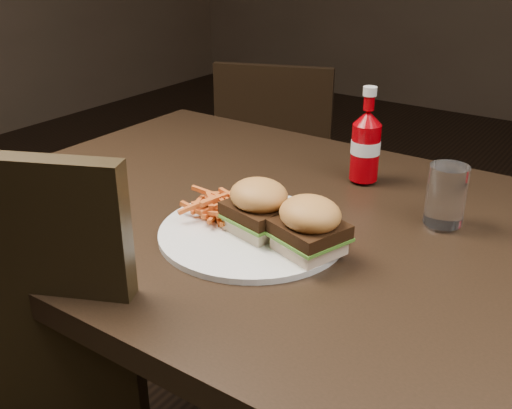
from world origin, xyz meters
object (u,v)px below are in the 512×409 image
Objects in this scene: chair_far at (282,173)px; plate at (252,233)px; ketchup_bottle at (365,152)px; tumbler at (446,195)px; dining_table at (294,228)px.

plate reaches higher than chair_far.
chair_far is 0.94m from ketchup_bottle.
ketchup_bottle reaches higher than chair_far.
ketchup_bottle is 0.21m from tumbler.
chair_far is at bearing 119.58° from plate.
chair_far is (-0.55, 0.84, -0.30)m from dining_table.
ketchup_bottle is at bearing 152.37° from tumbler.
tumbler reaches higher than chair_far.
tumbler is (0.77, -0.73, 0.38)m from chair_far.
dining_table is 4.06× the size of plate.
tumbler is (0.19, -0.10, -0.01)m from ketchup_bottle.
ketchup_bottle is at bearing 81.28° from plate.
chair_far is 3.48× the size of ketchup_bottle.
plate is at bearing -102.90° from dining_table.
dining_table is at bearing 77.10° from plate.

